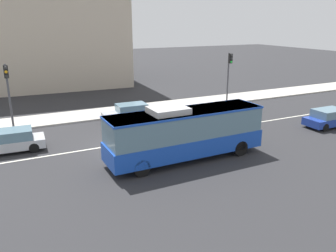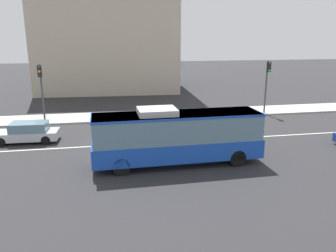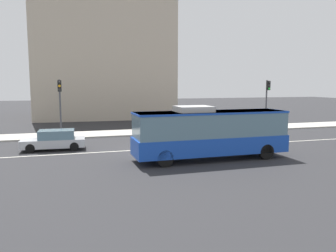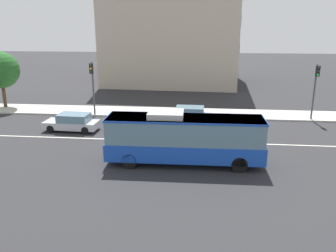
{
  "view_description": "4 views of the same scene",
  "coord_description": "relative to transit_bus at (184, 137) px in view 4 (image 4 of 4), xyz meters",
  "views": [
    {
      "loc": [
        -6.93,
        -21.54,
        8.28
      ],
      "look_at": [
        2.92,
        -1.39,
        1.33
      ],
      "focal_mm": 36.39,
      "sensor_mm": 36.0,
      "label": 1
    },
    {
      "loc": [
        -1.29,
        -22.65,
        7.43
      ],
      "look_at": [
        2.6,
        -1.94,
        1.75
      ],
      "focal_mm": 35.57,
      "sensor_mm": 36.0,
      "label": 2
    },
    {
      "loc": [
        -6.01,
        -24.15,
        4.88
      ],
      "look_at": [
        0.55,
        -1.93,
        1.96
      ],
      "focal_mm": 36.4,
      "sensor_mm": 36.0,
      "label": 3
    },
    {
      "loc": [
        3.71,
        -25.13,
        8.85
      ],
      "look_at": [
        1.44,
        -1.93,
        1.81
      ],
      "focal_mm": 37.01,
      "sensor_mm": 36.0,
      "label": 4
    }
  ],
  "objects": [
    {
      "name": "lane_centre_line",
      "position": [
        -2.71,
        4.24,
        -1.8
      ],
      "size": [
        76.0,
        0.16,
        0.01
      ],
      "primitive_type": "cube",
      "color": "silver",
      "rests_on": "ground_plane"
    },
    {
      "name": "traffic_light_mid_block",
      "position": [
        11.27,
        11.24,
        1.75
      ],
      "size": [
        0.32,
        0.62,
        5.2
      ],
      "rotation": [
        0.0,
        0.0,
        -1.56
      ],
      "color": "#47474C",
      "rests_on": "ground_plane"
    },
    {
      "name": "street_tree_kerbside_left",
      "position": [
        -19.76,
        13.19,
        2.24
      ],
      "size": [
        3.77,
        3.77,
        5.95
      ],
      "color": "#4C3823",
      "rests_on": "ground_plane"
    },
    {
      "name": "sidewalk_kerb",
      "position": [
        -2.71,
        12.72,
        -1.74
      ],
      "size": [
        80.0,
        3.75,
        0.14
      ],
      "primitive_type": "cube",
      "color": "#B2ADA3",
      "rests_on": "ground_plane"
    },
    {
      "name": "office_block_background",
      "position": [
        -3.31,
        32.75,
        6.69
      ],
      "size": [
        19.5,
        17.57,
        17.0
      ],
      "rotation": [
        0.0,
        0.0,
        -0.05
      ],
      "color": "#B7A893",
      "rests_on": "ground_plane"
    },
    {
      "name": "traffic_light_near_corner",
      "position": [
        -9.35,
        10.96,
        1.75
      ],
      "size": [
        0.33,
        0.62,
        5.2
      ],
      "rotation": [
        0.0,
        0.0,
        -1.55
      ],
      "color": "#47474C",
      "rests_on": "ground_plane"
    },
    {
      "name": "transit_bus",
      "position": [
        0.0,
        0.0,
        0.0
      ],
      "size": [
        10.03,
        2.64,
        3.46
      ],
      "rotation": [
        0.0,
        0.0,
        0.01
      ],
      "color": "#1947B7",
      "rests_on": "ground_plane"
    },
    {
      "name": "ground_plane",
      "position": [
        -2.71,
        4.24,
        -1.81
      ],
      "size": [
        160.0,
        160.0,
        0.0
      ],
      "primitive_type": "plane",
      "color": "#28282B"
    },
    {
      "name": "sedan_silver",
      "position": [
        -0.15,
        9.59,
        -1.09
      ],
      "size": [
        4.55,
        1.92,
        1.46
      ],
      "rotation": [
        0.0,
        0.0,
        3.11
      ],
      "color": "#B7BABF",
      "rests_on": "ground_plane"
    },
    {
      "name": "sedan_silver_ahead",
      "position": [
        -9.75,
        6.17,
        -1.09
      ],
      "size": [
        4.58,
        2.01,
        1.46
      ],
      "rotation": [
        0.0,
        0.0,
        3.09
      ],
      "color": "#B7BABF",
      "rests_on": "ground_plane"
    }
  ]
}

